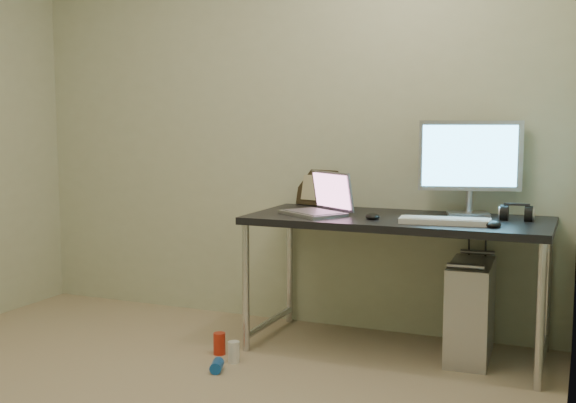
{
  "coord_description": "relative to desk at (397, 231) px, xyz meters",
  "views": [
    {
      "loc": [
        1.79,
        -2.41,
        1.28
      ],
      "look_at": [
        0.35,
        1.05,
        0.85
      ],
      "focal_mm": 45.0,
      "sensor_mm": 36.0,
      "label": 1
    }
  ],
  "objects": [
    {
      "name": "wall_back",
      "position": [
        -0.85,
        0.35,
        0.58
      ],
      "size": [
        3.5,
        0.02,
        2.5
      ],
      "primitive_type": "cube",
      "color": "beige",
      "rests_on": "ground"
    },
    {
      "name": "wall_right",
      "position": [
        0.9,
        -1.4,
        0.58
      ],
      "size": [
        0.02,
        3.5,
        2.5
      ],
      "primitive_type": "cube",
      "color": "beige",
      "rests_on": "ground"
    },
    {
      "name": "desk",
      "position": [
        0.0,
        0.0,
        0.0
      ],
      "size": [
        1.61,
        0.71,
        0.75
      ],
      "color": "black",
      "rests_on": "ground"
    },
    {
      "name": "tower_computer",
      "position": [
        0.39,
        0.04,
        -0.41
      ],
      "size": [
        0.24,
        0.51,
        0.55
      ],
      "rotation": [
        0.0,
        0.0,
        0.04
      ],
      "color": "#B8B9BE",
      "rests_on": "ground"
    },
    {
      "name": "cable_a",
      "position": [
        0.34,
        0.3,
        -0.27
      ],
      "size": [
        0.01,
        0.16,
        0.69
      ],
      "primitive_type": "cylinder",
      "rotation": [
        0.21,
        0.0,
        0.0
      ],
      "color": "black",
      "rests_on": "ground"
    },
    {
      "name": "cable_b",
      "position": [
        0.43,
        0.28,
        -0.29
      ],
      "size": [
        0.02,
        0.11,
        0.71
      ],
      "primitive_type": "cylinder",
      "rotation": [
        0.14,
        0.0,
        0.09
      ],
      "color": "black",
      "rests_on": "ground"
    },
    {
      "name": "can_red",
      "position": [
        -0.87,
        -0.43,
        -0.61
      ],
      "size": [
        0.09,
        0.09,
        0.12
      ],
      "primitive_type": "cylinder",
      "rotation": [
        0.0,
        0.0,
        0.38
      ],
      "color": "red",
      "rests_on": "ground"
    },
    {
      "name": "can_white",
      "position": [
        -0.74,
        -0.52,
        -0.62
      ],
      "size": [
        0.08,
        0.08,
        0.11
      ],
      "primitive_type": "cylinder",
      "rotation": [
        0.0,
        0.0,
        0.26
      ],
      "color": "white",
      "rests_on": "ground"
    },
    {
      "name": "can_blue",
      "position": [
        -0.76,
        -0.67,
        -0.64
      ],
      "size": [
        0.09,
        0.12,
        0.06
      ],
      "primitive_type": "cylinder",
      "rotation": [
        1.57,
        0.0,
        0.33
      ],
      "color": "blue",
      "rests_on": "ground"
    },
    {
      "name": "laptop",
      "position": [
        -0.43,
        -0.05,
        0.13
      ],
      "size": [
        0.44,
        0.42,
        0.24
      ],
      "rotation": [
        0.0,
        0.0,
        -0.59
      ],
      "color": "#B1B0B7",
      "rests_on": "desk"
    },
    {
      "name": "monitor",
      "position": [
        0.34,
        0.22,
        0.38
      ],
      "size": [
        0.55,
        0.21,
        0.52
      ],
      "rotation": [
        0.0,
        0.0,
        0.27
      ],
      "color": "#B1B0B7",
      "rests_on": "desk"
    },
    {
      "name": "keyboard",
      "position": [
        0.28,
        -0.15,
        0.09
      ],
      "size": [
        0.47,
        0.2,
        0.03
      ],
      "primitive_type": "cube",
      "rotation": [
        0.0,
        0.0,
        0.12
      ],
      "color": "white",
      "rests_on": "desk"
    },
    {
      "name": "mouse_right",
      "position": [
        0.52,
        -0.17,
        0.1
      ],
      "size": [
        0.08,
        0.12,
        0.04
      ],
      "primitive_type": "ellipsoid",
      "rotation": [
        0.0,
        0.0,
        0.05
      ],
      "color": "black",
      "rests_on": "desk"
    },
    {
      "name": "mouse_left",
      "position": [
        -0.11,
        -0.11,
        0.1
      ],
      "size": [
        0.11,
        0.14,
        0.04
      ],
      "primitive_type": "ellipsoid",
      "rotation": [
        0.0,
        0.0,
        0.34
      ],
      "color": "black",
      "rests_on": "desk"
    },
    {
      "name": "headphones",
      "position": [
        0.61,
        0.12,
        0.11
      ],
      "size": [
        0.17,
        0.1,
        0.11
      ],
      "rotation": [
        0.0,
        0.0,
        0.03
      ],
      "color": "black",
      "rests_on": "desk"
    },
    {
      "name": "picture_frame",
      "position": [
        -0.59,
        0.33,
        0.19
      ],
      "size": [
        0.29,
        0.15,
        0.22
      ],
      "primitive_type": "cube",
      "rotation": [
        -0.21,
        0.0,
        -0.28
      ],
      "color": "black",
      "rests_on": "desk"
    },
    {
      "name": "webcam",
      "position": [
        -0.39,
        0.24,
        0.16
      ],
      "size": [
        0.04,
        0.03,
        0.11
      ],
      "rotation": [
        0.0,
        0.0,
        0.05
      ],
      "color": "silver",
      "rests_on": "desk"
    }
  ]
}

